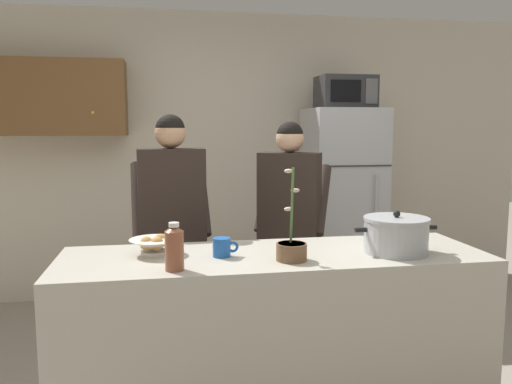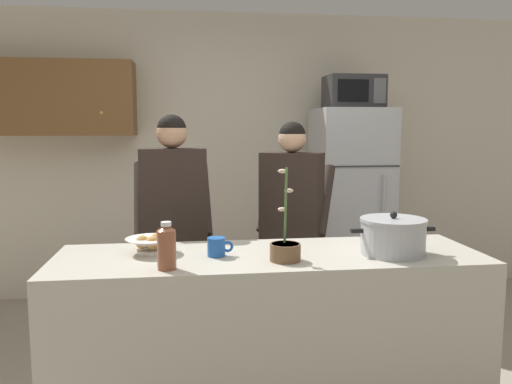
{
  "view_description": "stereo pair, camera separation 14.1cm",
  "coord_description": "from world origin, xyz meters",
  "px_view_note": "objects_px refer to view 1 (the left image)",
  "views": [
    {
      "loc": [
        -0.54,
        -2.5,
        1.56
      ],
      "look_at": [
        0.0,
        0.55,
        1.17
      ],
      "focal_mm": 35.84,
      "sensor_mm": 36.0,
      "label": 1
    },
    {
      "loc": [
        -0.4,
        -2.53,
        1.56
      ],
      "look_at": [
        0.0,
        0.55,
        1.17
      ],
      "focal_mm": 35.84,
      "sensor_mm": 36.0,
      "label": 2
    }
  ],
  "objects_px": {
    "coffee_mug": "(222,247)",
    "bread_bowl": "(155,245)",
    "microwave": "(345,92)",
    "bottle_near_edge": "(174,247)",
    "person_near_pot": "(172,212)",
    "cooking_pot": "(396,235)",
    "potted_orchid": "(292,248)",
    "person_by_sink": "(290,211)",
    "refrigerator": "(342,205)"
  },
  "relations": [
    {
      "from": "microwave",
      "to": "potted_orchid",
      "type": "relative_size",
      "value": 1.06
    },
    {
      "from": "bread_bowl",
      "to": "coffee_mug",
      "type": "bearing_deg",
      "value": -16.53
    },
    {
      "from": "person_near_pot",
      "to": "coffee_mug",
      "type": "relative_size",
      "value": 12.56
    },
    {
      "from": "coffee_mug",
      "to": "bread_bowl",
      "type": "relative_size",
      "value": 0.51
    },
    {
      "from": "refrigerator",
      "to": "bread_bowl",
      "type": "xyz_separation_m",
      "value": [
        -1.63,
        -1.76,
        0.11
      ]
    },
    {
      "from": "potted_orchid",
      "to": "bottle_near_edge",
      "type": "bearing_deg",
      "value": -172.21
    },
    {
      "from": "potted_orchid",
      "to": "cooking_pot",
      "type": "bearing_deg",
      "value": 5.68
    },
    {
      "from": "cooking_pot",
      "to": "bread_bowl",
      "type": "bearing_deg",
      "value": 171.82
    },
    {
      "from": "person_near_pot",
      "to": "bread_bowl",
      "type": "relative_size",
      "value": 6.42
    },
    {
      "from": "refrigerator",
      "to": "person_near_pot",
      "type": "distance_m",
      "value": 1.89
    },
    {
      "from": "person_near_pot",
      "to": "bottle_near_edge",
      "type": "bearing_deg",
      "value": -90.09
    },
    {
      "from": "person_by_sink",
      "to": "bottle_near_edge",
      "type": "distance_m",
      "value": 1.33
    },
    {
      "from": "cooking_pot",
      "to": "coffee_mug",
      "type": "bearing_deg",
      "value": 175.07
    },
    {
      "from": "microwave",
      "to": "cooking_pot",
      "type": "height_order",
      "value": "microwave"
    },
    {
      "from": "microwave",
      "to": "person_by_sink",
      "type": "bearing_deg",
      "value": -126.8
    },
    {
      "from": "refrigerator",
      "to": "potted_orchid",
      "type": "relative_size",
      "value": 3.8
    },
    {
      "from": "person_by_sink",
      "to": "potted_orchid",
      "type": "height_order",
      "value": "person_by_sink"
    },
    {
      "from": "refrigerator",
      "to": "person_near_pot",
      "type": "height_order",
      "value": "refrigerator"
    },
    {
      "from": "coffee_mug",
      "to": "bread_bowl",
      "type": "xyz_separation_m",
      "value": [
        -0.33,
        0.1,
        0.0
      ]
    },
    {
      "from": "refrigerator",
      "to": "coffee_mug",
      "type": "relative_size",
      "value": 13.19
    },
    {
      "from": "person_by_sink",
      "to": "bread_bowl",
      "type": "xyz_separation_m",
      "value": [
        -0.89,
        -0.76,
        -0.02
      ]
    },
    {
      "from": "person_by_sink",
      "to": "cooking_pot",
      "type": "xyz_separation_m",
      "value": [
        0.33,
        -0.94,
        0.02
      ]
    },
    {
      "from": "microwave",
      "to": "coffee_mug",
      "type": "xyz_separation_m",
      "value": [
        -1.29,
        -1.84,
        -0.9
      ]
    },
    {
      "from": "microwave",
      "to": "bread_bowl",
      "type": "xyz_separation_m",
      "value": [
        -1.63,
        -1.74,
        -0.9
      ]
    },
    {
      "from": "microwave",
      "to": "coffee_mug",
      "type": "height_order",
      "value": "microwave"
    },
    {
      "from": "coffee_mug",
      "to": "cooking_pot",
      "type": "bearing_deg",
      "value": -4.93
    },
    {
      "from": "coffee_mug",
      "to": "potted_orchid",
      "type": "distance_m",
      "value": 0.35
    },
    {
      "from": "cooking_pot",
      "to": "potted_orchid",
      "type": "xyz_separation_m",
      "value": [
        -0.57,
        -0.06,
        -0.03
      ]
    },
    {
      "from": "person_near_pot",
      "to": "bread_bowl",
      "type": "xyz_separation_m",
      "value": [
        -0.1,
        -0.66,
        -0.06
      ]
    },
    {
      "from": "coffee_mug",
      "to": "person_near_pot",
      "type": "bearing_deg",
      "value": 107.38
    },
    {
      "from": "cooking_pot",
      "to": "bread_bowl",
      "type": "relative_size",
      "value": 1.73
    },
    {
      "from": "person_by_sink",
      "to": "coffee_mug",
      "type": "height_order",
      "value": "person_by_sink"
    },
    {
      "from": "person_by_sink",
      "to": "potted_orchid",
      "type": "xyz_separation_m",
      "value": [
        -0.23,
        -0.99,
        -0.01
      ]
    },
    {
      "from": "microwave",
      "to": "person_near_pot",
      "type": "height_order",
      "value": "microwave"
    },
    {
      "from": "person_near_pot",
      "to": "cooking_pot",
      "type": "bearing_deg",
      "value": -36.57
    },
    {
      "from": "person_near_pot",
      "to": "potted_orchid",
      "type": "bearing_deg",
      "value": -57.86
    },
    {
      "from": "bread_bowl",
      "to": "person_by_sink",
      "type": "bearing_deg",
      "value": 40.39
    },
    {
      "from": "bread_bowl",
      "to": "refrigerator",
      "type": "bearing_deg",
      "value": 47.31
    },
    {
      "from": "refrigerator",
      "to": "person_by_sink",
      "type": "xyz_separation_m",
      "value": [
        -0.74,
        -1.01,
        0.13
      ]
    },
    {
      "from": "person_near_pot",
      "to": "person_by_sink",
      "type": "distance_m",
      "value": 0.8
    },
    {
      "from": "potted_orchid",
      "to": "refrigerator",
      "type": "bearing_deg",
      "value": 64.11
    },
    {
      "from": "microwave",
      "to": "person_by_sink",
      "type": "height_order",
      "value": "microwave"
    },
    {
      "from": "bottle_near_edge",
      "to": "person_near_pot",
      "type": "bearing_deg",
      "value": 89.91
    },
    {
      "from": "cooking_pot",
      "to": "potted_orchid",
      "type": "distance_m",
      "value": 0.57
    },
    {
      "from": "person_near_pot",
      "to": "potted_orchid",
      "type": "height_order",
      "value": "person_near_pot"
    },
    {
      "from": "microwave",
      "to": "cooking_pot",
      "type": "relative_size",
      "value": 1.08
    },
    {
      "from": "refrigerator",
      "to": "coffee_mug",
      "type": "xyz_separation_m",
      "value": [
        -1.29,
        -1.86,
        0.1
      ]
    },
    {
      "from": "cooking_pot",
      "to": "bottle_near_edge",
      "type": "height_order",
      "value": "same"
    },
    {
      "from": "microwave",
      "to": "bottle_near_edge",
      "type": "height_order",
      "value": "microwave"
    },
    {
      "from": "person_by_sink",
      "to": "potted_orchid",
      "type": "bearing_deg",
      "value": -103.27
    }
  ]
}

